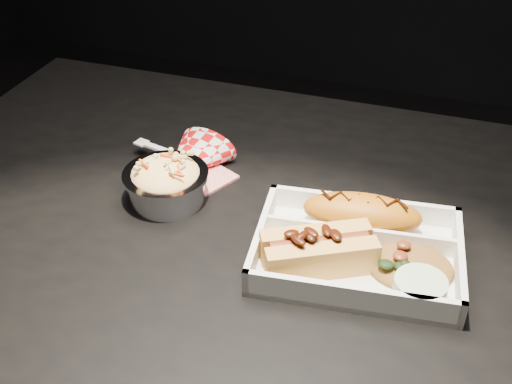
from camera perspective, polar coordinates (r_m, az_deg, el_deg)
dining_table at (r=0.90m, az=2.39°, el=-8.26°), size 1.20×0.80×0.75m
food_tray at (r=0.81m, az=8.94°, el=-5.47°), size 0.27×0.21×0.04m
fried_pastry at (r=0.84m, az=9.40°, el=-1.88°), size 0.16×0.08×0.05m
hotdog at (r=0.77m, az=5.61°, el=-5.05°), size 0.15×0.12×0.06m
fried_rice_mound at (r=0.79m, az=13.65°, el=-5.86°), size 0.11×0.10×0.03m
cupcake_liner at (r=0.76m, az=14.33°, el=-8.46°), size 0.06×0.06×0.03m
foil_coleslaw_cup at (r=0.89m, az=-8.00°, el=1.05°), size 0.12×0.12×0.07m
napkin_fork at (r=0.96m, az=-6.03°, el=2.72°), size 0.18×0.14×0.10m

